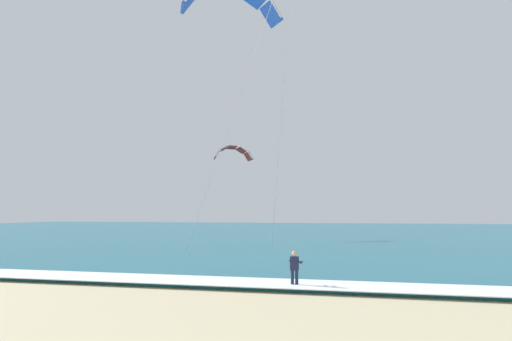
{
  "coord_description": "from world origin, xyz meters",
  "views": [
    {
      "loc": [
        4.14,
        -5.82,
        3.38
      ],
      "look_at": [
        -2.15,
        18.75,
        5.53
      ],
      "focal_mm": 34.33,
      "sensor_mm": 36.0,
      "label": 1
    }
  ],
  "objects": [
    {
      "name": "kitesurfer",
      "position": [
        0.42,
        15.5,
        0.94
      ],
      "size": [
        0.58,
        0.57,
        1.69
      ],
      "color": "#191E38",
      "rests_on": "ground"
    },
    {
      "name": "sea",
      "position": [
        0.0,
        74.75,
        0.1
      ],
      "size": [
        200.0,
        120.0,
        0.2
      ],
      "primitive_type": "cube",
      "color": "#146075",
      "rests_on": "ground"
    },
    {
      "name": "surfboard",
      "position": [
        0.42,
        15.48,
        0.03
      ],
      "size": [
        0.67,
        1.45,
        0.09
      ],
      "color": "yellow",
      "rests_on": "ground"
    },
    {
      "name": "kite_distant",
      "position": [
        -14.08,
        53.36,
        11.09
      ],
      "size": [
        4.47,
        4.23,
        1.96
      ],
      "color": "red"
    },
    {
      "name": "surf_foam",
      "position": [
        0.0,
        15.75,
        0.22
      ],
      "size": [
        200.0,
        2.91,
        0.04
      ],
      "primitive_type": "cube",
      "color": "white",
      "rests_on": "sea"
    }
  ]
}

